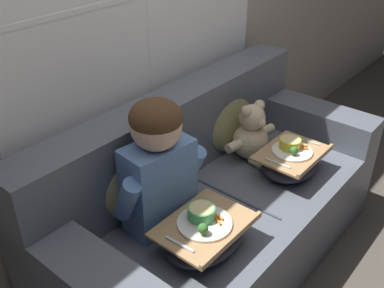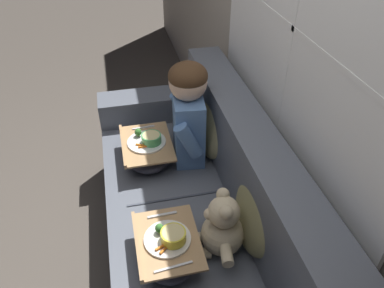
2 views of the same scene
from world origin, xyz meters
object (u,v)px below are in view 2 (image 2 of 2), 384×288
object	(u,v)px
lap_tray_teddy	(168,248)
child_figure	(188,108)
couch	(197,212)
teddy_bear	(222,228)
throw_pillow_behind_child	(213,125)
throw_pillow_behind_teddy	(256,214)
lap_tray_child	(147,150)

from	to	relation	value
lap_tray_teddy	child_figure	bearing A→B (deg)	160.91
couch	teddy_bear	size ratio (longest dim) A/B	5.24
couch	throw_pillow_behind_child	size ratio (longest dim) A/B	4.36
throw_pillow_behind_child	teddy_bear	world-z (taller)	throw_pillow_behind_child
throw_pillow_behind_child	couch	bearing A→B (deg)	-26.95
throw_pillow_behind_child	child_figure	size ratio (longest dim) A/B	0.71
couch	lap_tray_teddy	world-z (taller)	couch
child_figure	couch	bearing A→B (deg)	-5.04
throw_pillow_behind_teddy	teddy_bear	bearing A→B (deg)	-90.26
couch	teddy_bear	xyz separation A→B (m)	(0.37, 0.03, 0.28)
child_figure	teddy_bear	distance (m)	0.78
couch	teddy_bear	world-z (taller)	couch
throw_pillow_behind_child	teddy_bear	bearing A→B (deg)	-12.14
lap_tray_child	teddy_bear	bearing A→B (deg)	18.89
throw_pillow_behind_teddy	teddy_bear	size ratio (longest dim) A/B	1.12
teddy_bear	child_figure	bearing A→B (deg)	179.73
teddy_bear	lap_tray_teddy	xyz separation A→B (m)	(0.00, -0.26, -0.07)
throw_pillow_behind_child	teddy_bear	size ratio (longest dim) A/B	1.20
throw_pillow_behind_teddy	lap_tray_child	distance (m)	0.87
throw_pillow_behind_child	teddy_bear	distance (m)	0.77
child_figure	lap_tray_child	distance (m)	0.37
lap_tray_child	throw_pillow_behind_teddy	bearing A→B (deg)	29.11
throw_pillow_behind_teddy	lap_tray_teddy	distance (m)	0.44
couch	throw_pillow_behind_teddy	xyz separation A→B (m)	(0.37, 0.19, 0.34)
couch	throw_pillow_behind_child	xyz separation A→B (m)	(-0.37, 0.19, 0.34)
couch	throw_pillow_behind_teddy	bearing A→B (deg)	26.95
throw_pillow_behind_teddy	child_figure	distance (m)	0.78
throw_pillow_behind_child	teddy_bear	xyz separation A→B (m)	(0.75, -0.16, -0.06)
lap_tray_child	throw_pillow_behind_child	bearing A→B (deg)	90.05
teddy_bear	lap_tray_teddy	world-z (taller)	teddy_bear
throw_pillow_behind_child	throw_pillow_behind_teddy	distance (m)	0.75
lap_tray_teddy	throw_pillow_behind_child	bearing A→B (deg)	150.92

